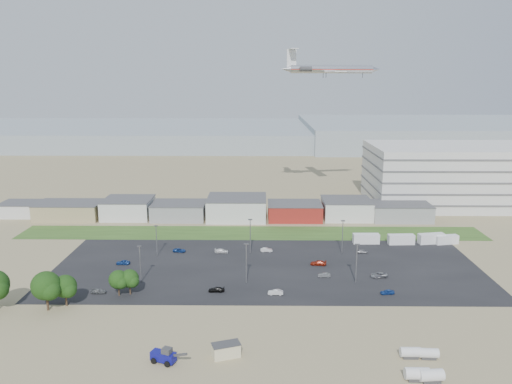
{
  "coord_description": "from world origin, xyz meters",
  "views": [
    {
      "loc": [
        3.33,
        -113.37,
        51.95
      ],
      "look_at": [
        1.85,
        22.0,
        21.34
      ],
      "focal_mm": 35.0,
      "sensor_mm": 36.0,
      "label": 1
    }
  ],
  "objects_px": {
    "parked_car_11": "(266,250)",
    "parked_car_13": "(276,292)",
    "airliner": "(332,69)",
    "parked_car_8": "(363,251)",
    "portable_shed": "(226,350)",
    "telehandler": "(163,355)",
    "box_trailer_a": "(366,239)",
    "parked_car_6": "(222,251)",
    "parked_car_3": "(216,289)",
    "storage_tank_nw": "(410,352)",
    "parked_car_5": "(123,262)",
    "parked_car_1": "(324,275)",
    "parked_car_2": "(387,292)",
    "parked_car_12": "(318,263)",
    "parked_car_9": "(179,250)",
    "parked_car_0": "(379,275)",
    "parked_car_10": "(99,291)"
  },
  "relations": [
    {
      "from": "parked_car_8",
      "to": "parked_car_9",
      "type": "distance_m",
      "value": 56.3
    },
    {
      "from": "storage_tank_nw",
      "to": "parked_car_3",
      "type": "bearing_deg",
      "value": 143.01
    },
    {
      "from": "parked_car_5",
      "to": "parked_car_12",
      "type": "distance_m",
      "value": 56.12
    },
    {
      "from": "parked_car_9",
      "to": "parked_car_13",
      "type": "distance_m",
      "value": 42.26
    },
    {
      "from": "parked_car_11",
      "to": "telehandler",
      "type": "bearing_deg",
      "value": 159.32
    },
    {
      "from": "parked_car_1",
      "to": "parked_car_11",
      "type": "height_order",
      "value": "parked_car_11"
    },
    {
      "from": "telehandler",
      "to": "parked_car_6",
      "type": "relative_size",
      "value": 1.83
    },
    {
      "from": "parked_car_12",
      "to": "parked_car_9",
      "type": "bearing_deg",
      "value": -98.07
    },
    {
      "from": "parked_car_9",
      "to": "parked_car_10",
      "type": "height_order",
      "value": "parked_car_9"
    },
    {
      "from": "parked_car_13",
      "to": "parked_car_6",
      "type": "bearing_deg",
      "value": -150.09
    },
    {
      "from": "telehandler",
      "to": "parked_car_6",
      "type": "bearing_deg",
      "value": 105.83
    },
    {
      "from": "parked_car_5",
      "to": "parked_car_8",
      "type": "xyz_separation_m",
      "value": [
        70.79,
        10.27,
        -0.1
      ]
    },
    {
      "from": "telehandler",
      "to": "parked_car_9",
      "type": "distance_m",
      "value": 61.86
    },
    {
      "from": "parked_car_5",
      "to": "parked_car_13",
      "type": "distance_m",
      "value": 47.78
    },
    {
      "from": "parked_car_13",
      "to": "parked_car_1",
      "type": "bearing_deg",
      "value": 132.87
    },
    {
      "from": "parked_car_1",
      "to": "parked_car_2",
      "type": "distance_m",
      "value": 17.95
    },
    {
      "from": "parked_car_10",
      "to": "parked_car_13",
      "type": "distance_m",
      "value": 43.97
    },
    {
      "from": "parked_car_12",
      "to": "parked_car_11",
      "type": "bearing_deg",
      "value": -121.12
    },
    {
      "from": "airliner",
      "to": "parked_car_3",
      "type": "xyz_separation_m",
      "value": [
        -41.12,
        -103.44,
        -55.69
      ]
    },
    {
      "from": "portable_shed",
      "to": "box_trailer_a",
      "type": "relative_size",
      "value": 0.64
    },
    {
      "from": "parked_car_1",
      "to": "parked_car_10",
      "type": "height_order",
      "value": "parked_car_10"
    },
    {
      "from": "parked_car_10",
      "to": "parked_car_11",
      "type": "height_order",
      "value": "parked_car_11"
    },
    {
      "from": "parked_car_6",
      "to": "parked_car_3",
      "type": "bearing_deg",
      "value": -174.01
    },
    {
      "from": "box_trailer_a",
      "to": "parked_car_5",
      "type": "distance_m",
      "value": 76.38
    },
    {
      "from": "portable_shed",
      "to": "parked_car_12",
      "type": "height_order",
      "value": "portable_shed"
    },
    {
      "from": "box_trailer_a",
      "to": "parked_car_6",
      "type": "xyz_separation_m",
      "value": [
        -46.21,
        -9.64,
        -0.97
      ]
    },
    {
      "from": "box_trailer_a",
      "to": "parked_car_1",
      "type": "height_order",
      "value": "box_trailer_a"
    },
    {
      "from": "parked_car_13",
      "to": "telehandler",
      "type": "bearing_deg",
      "value": -33.21
    },
    {
      "from": "telehandler",
      "to": "airliner",
      "type": "relative_size",
      "value": 0.17
    },
    {
      "from": "parked_car_5",
      "to": "parked_car_6",
      "type": "bearing_deg",
      "value": 110.82
    },
    {
      "from": "parked_car_11",
      "to": "parked_car_13",
      "type": "height_order",
      "value": "parked_car_13"
    },
    {
      "from": "telehandler",
      "to": "parked_car_1",
      "type": "bearing_deg",
      "value": 71.53
    },
    {
      "from": "airliner",
      "to": "parked_car_10",
      "type": "distance_m",
      "value": 137.89
    },
    {
      "from": "parked_car_12",
      "to": "box_trailer_a",
      "type": "bearing_deg",
      "value": 144.53
    },
    {
      "from": "parked_car_10",
      "to": "parked_car_11",
      "type": "bearing_deg",
      "value": -53.95
    },
    {
      "from": "storage_tank_nw",
      "to": "box_trailer_a",
      "type": "bearing_deg",
      "value": 85.41
    },
    {
      "from": "telehandler",
      "to": "parked_car_3",
      "type": "distance_m",
      "value": 32.92
    },
    {
      "from": "parked_car_0",
      "to": "telehandler",
      "type": "bearing_deg",
      "value": -57.61
    },
    {
      "from": "parked_car_5",
      "to": "parked_car_9",
      "type": "distance_m",
      "value": 18.04
    },
    {
      "from": "parked_car_1",
      "to": "parked_car_13",
      "type": "distance_m",
      "value": 17.62
    },
    {
      "from": "parked_car_6",
      "to": "portable_shed",
      "type": "bearing_deg",
      "value": -170.61
    },
    {
      "from": "parked_car_9",
      "to": "parked_car_5",
      "type": "bearing_deg",
      "value": 134.43
    },
    {
      "from": "telehandler",
      "to": "parked_car_11",
      "type": "height_order",
      "value": "telehandler"
    },
    {
      "from": "parked_car_3",
      "to": "parked_car_10",
      "type": "bearing_deg",
      "value": -86.13
    },
    {
      "from": "portable_shed",
      "to": "parked_car_11",
      "type": "distance_m",
      "value": 60.48
    },
    {
      "from": "telehandler",
      "to": "box_trailer_a",
      "type": "xyz_separation_m",
      "value": [
        52.34,
        70.51,
        -0.01
      ]
    },
    {
      "from": "parked_car_3",
      "to": "storage_tank_nw",
      "type": "bearing_deg",
      "value": 54.4
    },
    {
      "from": "airliner",
      "to": "parked_car_8",
      "type": "bearing_deg",
      "value": -99.63
    },
    {
      "from": "box_trailer_a",
      "to": "parked_car_2",
      "type": "xyz_separation_m",
      "value": [
        -2.74,
        -39.37,
        -0.99
      ]
    },
    {
      "from": "storage_tank_nw",
      "to": "parked_car_3",
      "type": "height_order",
      "value": "storage_tank_nw"
    }
  ]
}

